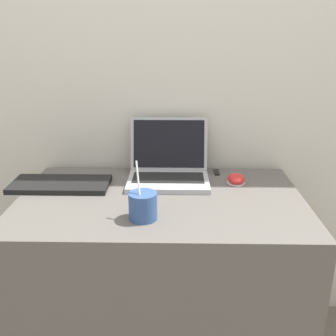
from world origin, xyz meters
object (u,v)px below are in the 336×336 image
at_px(laptop, 168,167).
at_px(usb_stick, 217,172).
at_px(external_keyboard, 60,184).
at_px(computer_mouse, 236,179).
at_px(drink_cup, 143,205).

bearing_deg(laptop, usb_stick, 21.04).
bearing_deg(laptop, external_keyboard, -168.12).
bearing_deg(external_keyboard, computer_mouse, 4.36).
xyz_separation_m(drink_cup, computer_mouse, (0.34, 0.32, -0.03)).
bearing_deg(external_keyboard, laptop, 11.88).
distance_m(drink_cup, usb_stick, 0.51).
relative_size(drink_cup, usb_stick, 3.14).
bearing_deg(computer_mouse, drink_cup, -137.16).
bearing_deg(external_keyboard, drink_cup, -37.85).
bearing_deg(computer_mouse, laptop, 172.47).
relative_size(computer_mouse, external_keyboard, 0.24).
bearing_deg(external_keyboard, usb_stick, 14.97).
height_order(external_keyboard, usb_stick, external_keyboard).
bearing_deg(computer_mouse, usb_stick, 120.08).
relative_size(drink_cup, computer_mouse, 2.12).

